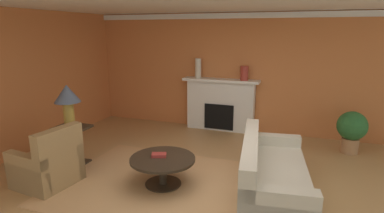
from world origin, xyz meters
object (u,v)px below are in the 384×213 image
at_px(vase_mantel_right, 244,73).
at_px(side_table, 72,144).
at_px(sofa, 271,177).
at_px(potted_plant, 352,129).
at_px(fireplace, 220,106).
at_px(vase_mantel_left, 198,68).
at_px(table_lamp, 67,98).
at_px(armchair_near_window, 48,166).
at_px(coffee_table, 163,165).

bearing_deg(vase_mantel_right, side_table, -131.36).
bearing_deg(sofa, potted_plant, 59.96).
height_order(side_table, vase_mantel_right, vase_mantel_right).
relative_size(vase_mantel_right, potted_plant, 0.39).
relative_size(fireplace, sofa, 0.82).
height_order(vase_mantel_left, potted_plant, vase_mantel_left).
bearing_deg(sofa, vase_mantel_left, 126.55).
relative_size(side_table, table_lamp, 0.93).
xyz_separation_m(sofa, vase_mantel_left, (-2.04, 2.75, 1.17)).
xyz_separation_m(armchair_near_window, side_table, (-0.16, 0.72, 0.09)).
bearing_deg(table_lamp, coffee_table, -4.39).
bearing_deg(armchair_near_window, coffee_table, 19.08).
distance_m(armchair_near_window, vase_mantel_left, 3.93).
distance_m(fireplace, side_table, 3.47).
bearing_deg(fireplace, sofa, -62.00).
height_order(side_table, vase_mantel_left, vase_mantel_left).
distance_m(coffee_table, vase_mantel_right, 3.22).
relative_size(fireplace, table_lamp, 2.40).
distance_m(fireplace, armchair_near_window, 4.02).
xyz_separation_m(coffee_table, vase_mantel_right, (0.66, 2.97, 1.07)).
xyz_separation_m(sofa, vase_mantel_right, (-0.94, 2.75, 1.10)).
bearing_deg(table_lamp, sofa, 1.31).
xyz_separation_m(fireplace, vase_mantel_left, (-0.55, -0.05, 0.89)).
height_order(sofa, vase_mantel_left, vase_mantel_left).
bearing_deg(vase_mantel_left, armchair_near_window, -109.14).
xyz_separation_m(fireplace, potted_plant, (2.77, -0.58, -0.09)).
distance_m(fireplace, vase_mantel_left, 1.04).
bearing_deg(sofa, coffee_table, -172.19).
bearing_deg(vase_mantel_right, table_lamp, -131.36).
bearing_deg(coffee_table, table_lamp, 175.61).
height_order(table_lamp, potted_plant, table_lamp).
height_order(fireplace, coffee_table, fireplace).
relative_size(coffee_table, vase_mantel_left, 2.16).
relative_size(fireplace, coffee_table, 1.80).
bearing_deg(potted_plant, sofa, -120.04).
distance_m(armchair_near_window, potted_plant, 5.47).
height_order(sofa, side_table, sofa).
distance_m(coffee_table, vase_mantel_left, 3.21).
bearing_deg(table_lamp, vase_mantel_left, 63.84).
bearing_deg(side_table, sofa, 1.31).
bearing_deg(sofa, armchair_near_window, -166.29).
bearing_deg(fireplace, side_table, -123.98).
bearing_deg(armchair_near_window, table_lamp, 102.39).
bearing_deg(coffee_table, fireplace, 87.93).
distance_m(sofa, vase_mantel_left, 3.62).
distance_m(side_table, potted_plant, 5.25).
distance_m(table_lamp, potted_plant, 5.30).
bearing_deg(table_lamp, fireplace, 56.02).
height_order(fireplace, sofa, fireplace).
distance_m(fireplace, sofa, 3.18).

